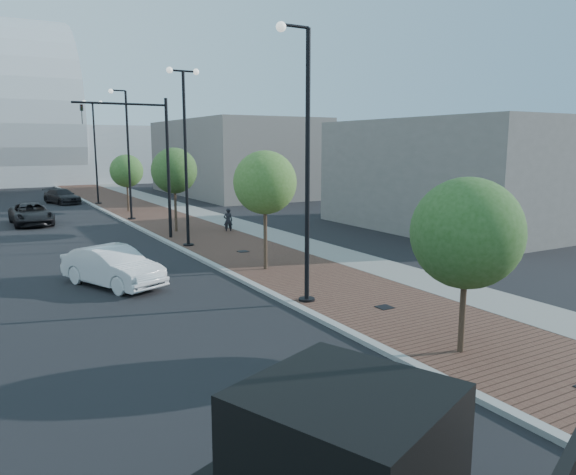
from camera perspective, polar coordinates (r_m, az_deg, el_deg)
ground at (r=11.91m, az=26.95°, el=-18.67°), size 220.00×220.00×0.00m
sidewalk at (r=47.50m, az=-14.39°, el=2.90°), size 7.00×140.00×0.12m
concrete_strip at (r=48.28m, az=-11.30°, el=3.13°), size 2.40×140.00×0.13m
curb at (r=46.69m, az=-18.53°, el=2.60°), size 0.30×140.00×0.14m
white_sedan at (r=22.24m, az=-17.86°, el=-2.92°), size 3.37×4.94×1.54m
dark_car_mid at (r=41.30m, az=-25.27°, el=2.23°), size 2.64×5.40×1.48m
dark_car_far at (r=54.88m, az=-22.56°, el=4.00°), size 3.25×5.06×1.36m
pedestrian at (r=34.06m, az=-6.28°, el=1.76°), size 0.64×0.50×1.54m
streetlight_1 at (r=18.22m, az=1.75°, el=6.21°), size 1.44×0.56×9.21m
streetlight_2 at (r=29.14m, az=-10.66°, el=8.31°), size 1.72×0.56×9.28m
streetlight_3 at (r=40.64m, az=-16.46°, el=7.76°), size 1.44×0.56×9.21m
streetlight_4 at (r=52.39m, az=-19.50°, el=8.48°), size 1.72×0.56×9.28m
traffic_mast at (r=31.72m, az=-14.03°, el=8.58°), size 5.09×0.20×8.00m
tree_0 at (r=14.49m, az=18.25°, el=0.43°), size 2.83×2.83×4.67m
tree_1 at (r=23.19m, az=-2.35°, el=5.75°), size 2.69×2.69×5.21m
tree_2 at (r=34.26m, az=-11.75°, el=6.85°), size 2.79×2.79×5.26m
tree_3 at (r=45.83m, az=-16.48°, el=6.69°), size 2.63×2.62×4.66m
convention_center at (r=90.76m, az=-25.79°, el=9.13°), size 50.00×30.00×50.00m
commercial_block_ne at (r=60.90m, az=-5.66°, el=8.31°), size 12.00×22.00×8.00m
commercial_block_e at (r=37.22m, az=16.89°, el=6.30°), size 10.00×16.00×7.00m
utility_cover_1 at (r=18.48m, az=10.08°, el=-7.18°), size 0.50×0.50×0.02m
utility_cover_2 at (r=27.55m, az=-4.74°, el=-1.45°), size 0.50×0.50×0.02m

